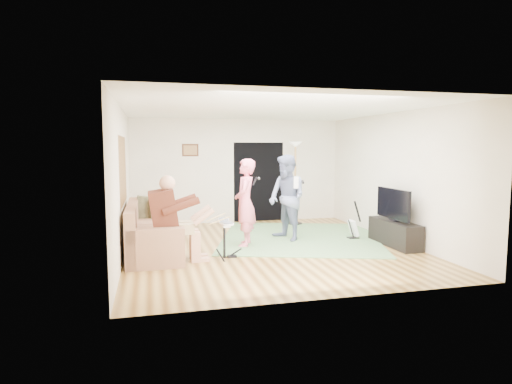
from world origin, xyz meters
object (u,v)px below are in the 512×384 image
torchiere_lamp (295,168)px  tv_cabinet (394,233)px  guitarist (287,198)px  guitar_spare (354,228)px  dining_chair (162,220)px  drum_kit (224,241)px  sofa (149,237)px  television (393,204)px  singer (245,203)px

torchiere_lamp → tv_cabinet: size_ratio=1.51×
guitarist → guitar_spare: (1.45, -0.21, -0.67)m
guitar_spare → dining_chair: bearing=158.6°
drum_kit → guitar_spare: (2.99, 0.92, -0.07)m
dining_chair → tv_cabinet: size_ratio=0.64×
drum_kit → torchiere_lamp: size_ratio=0.33×
sofa → torchiere_lamp: bearing=31.7°
dining_chair → television: 5.07m
guitarist → guitar_spare: guitarist is taller
singer → sofa: bearing=-65.7°
guitarist → drum_kit: bearing=-73.1°
guitarist → tv_cabinet: size_ratio=1.30×
sofa → guitar_spare: size_ratio=2.81×
television → sofa: bearing=174.0°
television → guitar_spare: bearing=120.9°
dining_chair → singer: bearing=-32.6°
torchiere_lamp → sofa: bearing=-148.3°
singer → tv_cabinet: 3.08m
drum_kit → torchiere_lamp: (2.33, 2.89, 1.15)m
sofa → television: 4.81m
torchiere_lamp → tv_cabinet: 3.21m
singer → guitarist: size_ratio=0.96×
sofa → torchiere_lamp: torchiere_lamp is taller
guitarist → tv_cabinet: bearing=43.7°
drum_kit → tv_cabinet: bearing=2.4°
singer → torchiere_lamp: bearing=157.4°
drum_kit → guitarist: 2.01m
tv_cabinet → television: television is taller
dining_chair → tv_cabinet: dining_chair is taller
guitar_spare → torchiere_lamp: 2.40m
tv_cabinet → drum_kit: bearing=-177.6°
drum_kit → television: television is taller
guitarist → television: (1.91, -0.99, -0.06)m
sofa → tv_cabinet: sofa is taller
dining_chair → television: bearing=-14.3°
dining_chair → guitarist: bearing=-14.6°
guitarist → dining_chair: bearing=-137.6°
singer → dining_chair: bearing=-117.8°
sofa → television: television is taller
sofa → dining_chair: bearing=81.1°
torchiere_lamp → television: size_ratio=1.89×
drum_kit → guitar_spare: 3.13m
singer → dining_chair: singer is taller
guitarist → torchiere_lamp: (0.79, 1.76, 0.54)m
singer → television: bearing=94.4°
sofa → guitarist: (2.84, 0.49, 0.60)m
guitarist → torchiere_lamp: 2.00m
guitarist → torchiere_lamp: bearing=136.2°
tv_cabinet → television: size_ratio=1.25×
drum_kit → torchiere_lamp: torchiere_lamp is taller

